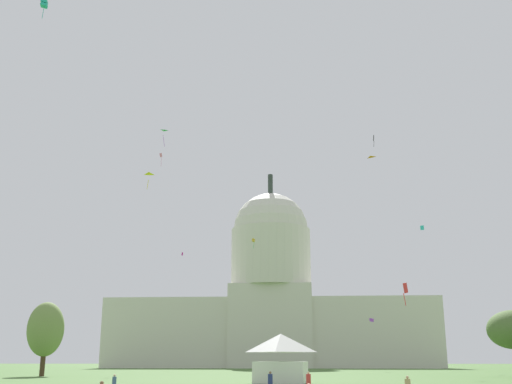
{
  "coord_description": "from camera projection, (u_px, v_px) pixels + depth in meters",
  "views": [
    {
      "loc": [
        5.6,
        -27.73,
        2.84
      ],
      "look_at": [
        -1.13,
        69.22,
        29.33
      ],
      "focal_mm": 43.17,
      "sensor_mm": 36.0,
      "label": 1
    }
  ],
  "objects": [
    {
      "name": "kite_cyan_high",
      "position": [
        422.0,
        228.0,
        160.48
      ],
      "size": [
        0.99,
        0.67,
        1.13
      ],
      "rotation": [
        0.0,
        0.0,
        5.24
      ],
      "color": "#33BCDB"
    },
    {
      "name": "kite_gold_mid",
      "position": [
        253.0,
        240.0,
        166.49
      ],
      "size": [
        0.96,
        0.96,
        2.71
      ],
      "rotation": [
        0.0,
        0.0,
        2.44
      ],
      "color": "gold"
    },
    {
      "name": "person_red_lawn_far_left",
      "position": [
        309.0,
        382.0,
        56.22
      ],
      "size": [
        0.52,
        0.52,
        1.76
      ],
      "rotation": [
        0.0,
        0.0,
        2.9
      ],
      "color": "red",
      "rests_on": "ground_plane"
    },
    {
      "name": "kite_black_high",
      "position": [
        374.0,
        139.0,
        135.72
      ],
      "size": [
        0.37,
        0.7,
        2.71
      ],
      "rotation": [
        0.0,
        0.0,
        3.64
      ],
      "color": "black"
    },
    {
      "name": "tree_west_mid",
      "position": [
        46.0,
        329.0,
        108.69
      ],
      "size": [
        8.84,
        8.85,
        12.71
      ],
      "color": "#42301E",
      "rests_on": "ground_plane"
    },
    {
      "name": "person_denim_near_tent",
      "position": [
        114.0,
        384.0,
        53.63
      ],
      "size": [
        0.5,
        0.5,
        1.59
      ],
      "rotation": [
        0.0,
        0.0,
        0.58
      ],
      "color": "#3D5684",
      "rests_on": "ground_plane"
    },
    {
      "name": "kite_red_low",
      "position": [
        405.0,
        290.0,
        65.41
      ],
      "size": [
        0.61,
        0.56,
        2.45
      ],
      "rotation": [
        0.0,
        0.0,
        3.06
      ],
      "color": "red"
    },
    {
      "name": "kite_green_high",
      "position": [
        164.0,
        134.0,
        136.17
      ],
      "size": [
        1.59,
        1.35,
        3.33
      ],
      "rotation": [
        0.0,
        0.0,
        3.58
      ],
      "color": "green"
    },
    {
      "name": "capitol_building",
      "position": [
        271.0,
        303.0,
        214.28
      ],
      "size": [
        112.78,
        28.14,
        68.56
      ],
      "color": "beige",
      "rests_on": "ground_plane"
    },
    {
      "name": "kite_violet_low",
      "position": [
        372.0,
        320.0,
        150.57
      ],
      "size": [
        1.15,
        1.14,
        0.9
      ],
      "rotation": [
        0.0,
        0.0,
        4.12
      ],
      "color": "purple"
    },
    {
      "name": "event_tent",
      "position": [
        281.0,
        358.0,
        77.12
      ],
      "size": [
        7.17,
        7.44,
        5.97
      ],
      "rotation": [
        0.0,
        0.0,
        -0.11
      ],
      "color": "white",
      "rests_on": "ground_plane"
    },
    {
      "name": "kite_pink_high",
      "position": [
        161.0,
        157.0,
        170.72
      ],
      "size": [
        0.83,
        0.55,
        3.94
      ],
      "rotation": [
        0.0,
        0.0,
        2.06
      ],
      "color": "pink"
    },
    {
      "name": "kite_orange_high",
      "position": [
        370.0,
        157.0,
        145.75
      ],
      "size": [
        1.89,
        1.65,
        0.33
      ],
      "rotation": [
        0.0,
        0.0,
        5.67
      ],
      "color": "orange"
    },
    {
      "name": "kite_yellow_mid",
      "position": [
        149.0,
        175.0,
        99.3
      ],
      "size": [
        1.36,
        1.02,
        2.6
      ],
      "rotation": [
        0.0,
        0.0,
        0.11
      ],
      "color": "yellow"
    },
    {
      "name": "kite_turquoise_high",
      "position": [
        44.0,
        4.0,
        94.13
      ],
      "size": [
        1.23,
        1.18,
        3.12
      ],
      "rotation": [
        0.0,
        0.0,
        4.97
      ],
      "color": "teal"
    },
    {
      "name": "person_navy_mid_right",
      "position": [
        270.0,
        381.0,
        59.42
      ],
      "size": [
        0.64,
        0.64,
        1.72
      ],
      "rotation": [
        0.0,
        0.0,
        1.0
      ],
      "color": "navy",
      "rests_on": "ground_plane"
    },
    {
      "name": "kite_magenta_mid",
      "position": [
        182.0,
        254.0,
        189.88
      ],
      "size": [
        0.47,
        0.74,
        1.1
      ],
      "rotation": [
        0.0,
        0.0,
        3.5
      ],
      "color": "#D1339E"
    }
  ]
}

